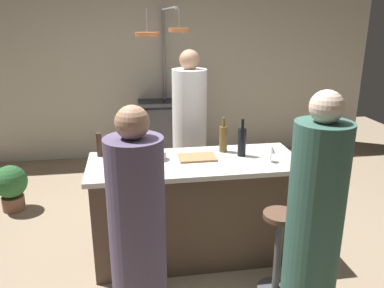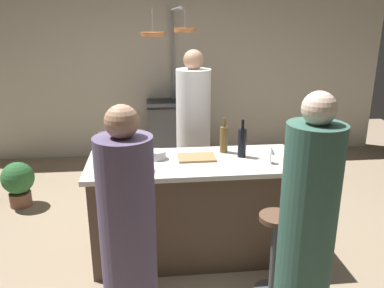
# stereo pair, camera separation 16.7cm
# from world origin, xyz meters

# --- Properties ---
(ground_plane) EXTENTS (9.00, 9.00, 0.00)m
(ground_plane) POSITION_xyz_m (0.00, 0.00, 0.00)
(ground_plane) COLOR gray
(back_wall) EXTENTS (6.40, 0.16, 2.60)m
(back_wall) POSITION_xyz_m (0.00, 2.85, 1.30)
(back_wall) COLOR beige
(back_wall) RESTS_ON ground_plane
(kitchen_island) EXTENTS (1.80, 0.72, 0.90)m
(kitchen_island) POSITION_xyz_m (0.00, 0.00, 0.45)
(kitchen_island) COLOR brown
(kitchen_island) RESTS_ON ground_plane
(stove_range) EXTENTS (0.80, 0.64, 0.89)m
(stove_range) POSITION_xyz_m (0.00, 2.45, 0.45)
(stove_range) COLOR #47474C
(stove_range) RESTS_ON ground_plane
(chef) EXTENTS (0.37, 0.37, 1.75)m
(chef) POSITION_xyz_m (0.10, 0.97, 0.81)
(chef) COLOR white
(chef) RESTS_ON ground_plane
(bar_stool_right) EXTENTS (0.28, 0.28, 0.68)m
(bar_stool_right) POSITION_xyz_m (0.54, -0.62, 0.38)
(bar_stool_right) COLOR #4C4C51
(bar_stool_right) RESTS_ON ground_plane
(guest_right) EXTENTS (0.35, 0.35, 1.67)m
(guest_right) POSITION_xyz_m (0.60, -1.02, 0.77)
(guest_right) COLOR #33594C
(guest_right) RESTS_ON ground_plane
(bar_stool_left) EXTENTS (0.28, 0.28, 0.68)m
(bar_stool_left) POSITION_xyz_m (-0.53, -0.62, 0.38)
(bar_stool_left) COLOR #4C4C51
(bar_stool_left) RESTS_ON ground_plane
(guest_left) EXTENTS (0.34, 0.34, 1.61)m
(guest_left) POSITION_xyz_m (-0.51, -0.99, 0.75)
(guest_left) COLOR #594C6B
(guest_left) RESTS_ON ground_plane
(overhead_pot_rack) EXTENTS (0.60, 1.55, 2.17)m
(overhead_pot_rack) POSITION_xyz_m (-0.07, 1.91, 1.65)
(overhead_pot_rack) COLOR gray
(overhead_pot_rack) RESTS_ON ground_plane
(potted_plant) EXTENTS (0.36, 0.36, 0.52)m
(potted_plant) POSITION_xyz_m (-1.86, 1.16, 0.30)
(potted_plant) COLOR brown
(potted_plant) RESTS_ON ground_plane
(cutting_board) EXTENTS (0.32, 0.22, 0.02)m
(cutting_board) POSITION_xyz_m (0.03, 0.05, 0.91)
(cutting_board) COLOR #997047
(cutting_board) RESTS_ON kitchen_island
(pepper_mill) EXTENTS (0.05, 0.05, 0.21)m
(pepper_mill) POSITION_xyz_m (-0.80, 0.24, 1.01)
(pepper_mill) COLOR #382319
(pepper_mill) RESTS_ON kitchen_island
(wine_bottle_rose) EXTENTS (0.07, 0.07, 0.30)m
(wine_bottle_rose) POSITION_xyz_m (-0.51, -0.05, 1.02)
(wine_bottle_rose) COLOR #B78C8E
(wine_bottle_rose) RESTS_ON kitchen_island
(wine_bottle_green) EXTENTS (0.07, 0.07, 0.29)m
(wine_bottle_green) POSITION_xyz_m (-0.58, 0.22, 1.01)
(wine_bottle_green) COLOR #193D23
(wine_bottle_green) RESTS_ON kitchen_island
(wine_bottle_dark) EXTENTS (0.07, 0.07, 0.33)m
(wine_bottle_dark) POSITION_xyz_m (0.43, 0.06, 1.03)
(wine_bottle_dark) COLOR black
(wine_bottle_dark) RESTS_ON kitchen_island
(wine_bottle_amber) EXTENTS (0.07, 0.07, 0.32)m
(wine_bottle_amber) POSITION_xyz_m (0.29, 0.19, 1.02)
(wine_bottle_amber) COLOR brown
(wine_bottle_amber) RESTS_ON kitchen_island
(wine_glass_near_right_guest) EXTENTS (0.07, 0.07, 0.15)m
(wine_glass_near_right_guest) POSITION_xyz_m (0.63, -0.13, 1.01)
(wine_glass_near_right_guest) COLOR silver
(wine_glass_near_right_guest) RESTS_ON kitchen_island
(wine_glass_near_left_guest) EXTENTS (0.07, 0.07, 0.15)m
(wine_glass_near_left_guest) POSITION_xyz_m (-0.65, 0.14, 1.01)
(wine_glass_near_left_guest) COLOR silver
(wine_glass_near_left_guest) RESTS_ON kitchen_island
(mixing_bowl_blue) EXTENTS (0.19, 0.19, 0.07)m
(mixing_bowl_blue) POSITION_xyz_m (-0.45, -0.19, 0.93)
(mixing_bowl_blue) COLOR #334C6B
(mixing_bowl_blue) RESTS_ON kitchen_island
(mixing_bowl_steel) EXTENTS (0.15, 0.15, 0.07)m
(mixing_bowl_steel) POSITION_xyz_m (-0.31, 0.08, 0.94)
(mixing_bowl_steel) COLOR #B7B7BC
(mixing_bowl_steel) RESTS_ON kitchen_island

